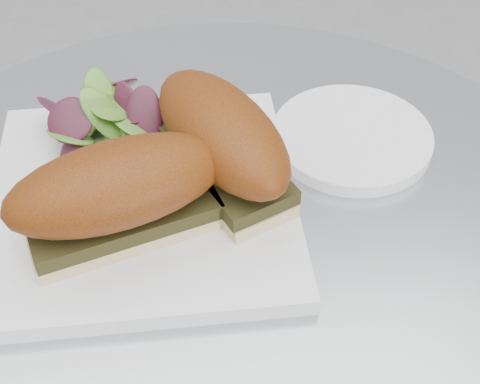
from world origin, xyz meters
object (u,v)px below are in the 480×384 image
Objects in this scene: sandwich_left at (119,192)px; plate at (143,199)px; sandwich_right at (222,139)px; saucer at (352,137)px.

plate is at bearing 54.76° from sandwich_left.
sandwich_left is at bearing -81.44° from sandwich_right.
plate is 1.37× the size of sandwich_left.
saucer is (0.13, 0.04, -0.05)m from sandwich_right.
sandwich_left reaches higher than saucer.
saucer is (0.20, 0.05, -0.00)m from plate.
sandwich_left is 0.10m from sandwich_right.
saucer is (0.22, 0.09, -0.05)m from sandwich_left.
sandwich_left is 1.00× the size of sandwich_right.
sandwich_left reaches higher than plate.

